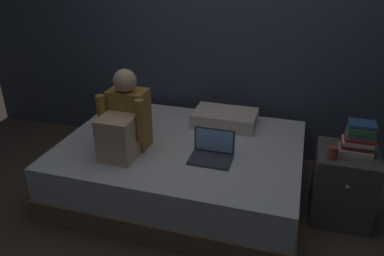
% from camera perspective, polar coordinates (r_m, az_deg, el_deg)
% --- Properties ---
extents(ground_plane, '(8.00, 8.00, 0.00)m').
position_cam_1_polar(ground_plane, '(3.10, 0.32, -12.91)').
color(ground_plane, '#47382D').
extents(wall_back, '(5.60, 0.10, 2.70)m').
position_cam_1_polar(wall_back, '(3.63, 5.97, 16.35)').
color(wall_back, '#383D4C').
rests_on(wall_back, ground_plane).
extents(bed, '(2.00, 1.50, 0.47)m').
position_cam_1_polar(bed, '(3.25, -1.57, -5.92)').
color(bed, '#7A6047').
rests_on(bed, ground_plane).
extents(nightstand, '(0.44, 0.46, 0.57)m').
position_cam_1_polar(nightstand, '(3.14, 21.93, -8.03)').
color(nightstand, '#474442').
rests_on(nightstand, ground_plane).
extents(person_sitting, '(0.39, 0.44, 0.66)m').
position_cam_1_polar(person_sitting, '(2.95, -10.22, 0.92)').
color(person_sitting, olive).
rests_on(person_sitting, bed).
extents(laptop, '(0.32, 0.23, 0.22)m').
position_cam_1_polar(laptop, '(2.89, 3.07, -3.62)').
color(laptop, '#333842').
rests_on(laptop, bed).
extents(pillow, '(0.56, 0.36, 0.13)m').
position_cam_1_polar(pillow, '(3.43, 5.05, 1.50)').
color(pillow, beige).
rests_on(pillow, bed).
extents(book_stack, '(0.23, 0.18, 0.23)m').
position_cam_1_polar(book_stack, '(2.98, 24.02, -1.52)').
color(book_stack, beige).
rests_on(book_stack, nightstand).
extents(mug, '(0.08, 0.08, 0.09)m').
position_cam_1_polar(mug, '(2.86, 20.57, -3.50)').
color(mug, '#933833').
rests_on(mug, nightstand).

